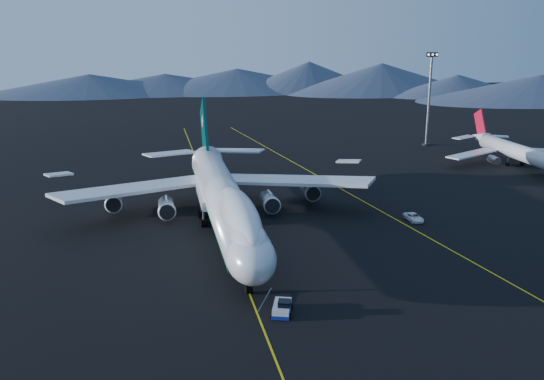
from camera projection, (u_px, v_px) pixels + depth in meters
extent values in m
plane|color=black|center=(224.00, 229.00, 105.05)|extent=(500.00, 500.00, 0.00)
cube|color=yellow|center=(224.00, 229.00, 105.05)|extent=(0.25, 220.00, 0.01)
cube|color=yellow|center=(368.00, 204.00, 120.32)|extent=(28.08, 198.09, 0.01)
cone|color=#404C62|center=(90.00, 82.00, 314.42)|extent=(100.00, 100.00, 12.00)
cone|color=#404C62|center=(237.00, 80.00, 330.09)|extent=(100.00, 100.00, 12.00)
cone|color=#404C62|center=(381.00, 81.00, 321.06)|extent=(100.00, 100.00, 12.00)
cone|color=#404C62|center=(540.00, 87.00, 288.33)|extent=(100.00, 100.00, 12.00)
cylinder|color=silver|center=(223.00, 198.00, 103.59)|extent=(6.50, 56.00, 6.50)
ellipsoid|color=silver|center=(251.00, 258.00, 77.11)|extent=(6.50, 10.40, 6.50)
ellipsoid|color=silver|center=(239.00, 217.00, 85.44)|extent=(5.13, 25.16, 5.85)
cube|color=black|center=(253.00, 254.00, 74.91)|extent=(3.60, 1.61, 1.29)
cone|color=silver|center=(205.00, 155.00, 134.58)|extent=(6.50, 12.00, 6.50)
cube|color=#043F3A|center=(223.00, 202.00, 104.77)|extent=(6.24, 60.00, 1.10)
cube|color=silver|center=(220.00, 196.00, 109.08)|extent=(7.50, 13.00, 1.60)
cube|color=silver|center=(138.00, 188.00, 111.76)|extent=(30.62, 23.28, 2.83)
cube|color=silver|center=(290.00, 180.00, 117.38)|extent=(30.62, 23.28, 2.83)
cylinder|color=slate|center=(166.00, 207.00, 109.68)|extent=(2.90, 5.50, 2.90)
cylinder|color=slate|center=(114.00, 200.00, 113.98)|extent=(2.90, 5.50, 2.90)
cylinder|color=slate|center=(269.00, 201.00, 113.36)|extent=(2.90, 5.50, 2.90)
cylinder|color=slate|center=(309.00, 190.00, 121.34)|extent=(2.90, 5.50, 2.90)
cube|color=#043F3A|center=(205.00, 134.00, 132.33)|extent=(0.55, 14.11, 15.94)
cube|color=silver|center=(170.00, 153.00, 134.45)|extent=(12.39, 9.47, 0.98)
cube|color=silver|center=(237.00, 151.00, 137.35)|extent=(12.39, 9.47, 0.98)
cylinder|color=black|center=(249.00, 289.00, 79.85)|extent=(0.90, 1.10, 1.10)
cube|color=silver|center=(282.00, 308.00, 74.25)|extent=(3.23, 4.54, 1.03)
cube|color=navy|center=(282.00, 311.00, 74.34)|extent=(3.37, 4.75, 0.47)
cube|color=black|center=(282.00, 302.00, 74.05)|extent=(1.88, 1.88, 0.84)
cylinder|color=silver|center=(521.00, 153.00, 150.30)|extent=(3.90, 32.82, 3.90)
cone|color=silver|center=(480.00, 138.00, 168.62)|extent=(3.90, 7.18, 3.90)
cube|color=silver|center=(472.00, 154.00, 153.38)|extent=(17.22, 11.63, 0.36)
cube|color=silver|center=(544.00, 151.00, 157.35)|extent=(17.22, 11.63, 0.36)
cylinder|color=slate|center=(494.00, 160.00, 152.17)|extent=(1.95, 3.59, 1.95)
cylinder|color=slate|center=(534.00, 158.00, 154.36)|extent=(1.95, 3.59, 1.95)
cube|color=red|center=(480.00, 123.00, 168.09)|extent=(0.36, 6.99, 8.26)
imported|color=white|center=(414.00, 217.00, 109.54)|extent=(2.48, 4.99, 1.36)
cylinder|color=black|center=(426.00, 144.00, 179.75)|extent=(2.49, 2.49, 0.42)
cylinder|color=slate|center=(429.00, 101.00, 176.41)|extent=(0.73, 0.73, 25.99)
cube|color=black|center=(432.00, 54.00, 172.93)|extent=(3.33, 0.83, 1.25)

